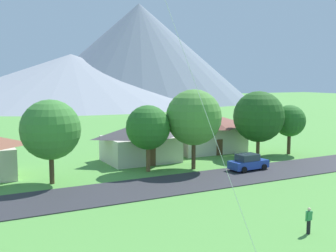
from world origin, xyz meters
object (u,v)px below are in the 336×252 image
house_leftmost (203,130)px  tree_right_of_center (290,121)px  tree_left_of_center (50,130)px  watcher_person (309,220)px  tree_near_left (194,117)px  house_right_center (140,141)px  tree_far_right (259,117)px  tree_center (148,128)px  parked_car_blue_west_end (248,162)px

house_leftmost → tree_right_of_center: 11.17m
house_leftmost → tree_right_of_center: tree_right_of_center is taller
tree_left_of_center → watcher_person: (11.40, -20.08, -4.12)m
tree_near_left → house_right_center: bearing=116.8°
house_right_center → tree_right_of_center: 19.26m
house_leftmost → tree_far_right: size_ratio=1.22×
tree_near_left → tree_left_of_center: size_ratio=1.09×
house_right_center → tree_center: (-1.48, -5.28, 2.25)m
tree_center → parked_car_blue_west_end: tree_center is taller
watcher_person → house_leftmost: bearing=70.0°
tree_far_right → watcher_person: tree_far_right is taller
house_right_center → tree_center: 5.93m
tree_near_left → watcher_person: bearing=-99.8°
parked_car_blue_west_end → tree_center: bearing=154.2°
tree_left_of_center → parked_car_blue_west_end: 20.24m
house_right_center → parked_car_blue_west_end: bearing=-51.1°
house_leftmost → tree_left_of_center: bearing=-158.7°
tree_near_left → watcher_person: (-3.35, -19.36, -4.65)m
parked_car_blue_west_end → watcher_person: (-8.00, -16.02, 0.01)m
tree_center → watcher_person: size_ratio=4.12×
tree_near_left → parked_car_blue_west_end: 7.38m
house_leftmost → parked_car_blue_west_end: size_ratio=2.30×
tree_left_of_center → parked_car_blue_west_end: bearing=-11.8°
tree_near_left → tree_left_of_center: tree_near_left is taller
tree_right_of_center → parked_car_blue_west_end: size_ratio=1.47×
tree_far_right → parked_car_blue_west_end: (-6.09, -5.76, -4.07)m
parked_car_blue_west_end → watcher_person: parked_car_blue_west_end is taller
house_right_center → watcher_person: 25.89m
tree_far_right → tree_center: bearing=-175.5°
parked_car_blue_west_end → tree_far_right: bearing=43.4°
house_leftmost → tree_far_right: 8.07m
house_right_center → tree_far_right: bearing=-16.2°
house_right_center → tree_far_right: tree_far_right is taller
house_right_center → parked_car_blue_west_end: house_right_center is taller
tree_near_left → tree_left_of_center: (-14.75, 0.71, -0.53)m
house_right_center → tree_near_left: 7.93m
tree_near_left → parked_car_blue_west_end: size_ratio=1.99×
tree_right_of_center → house_right_center: bearing=166.2°
house_leftmost → house_right_center: bearing=-165.1°
house_leftmost → house_right_center: 10.68m
tree_left_of_center → tree_far_right: (25.49, 1.71, -0.06)m
tree_right_of_center → tree_far_right: tree_far_right is taller
tree_center → tree_far_right: (15.50, 1.21, 0.35)m
tree_right_of_center → tree_center: bearing=-178.0°
tree_center → parked_car_blue_west_end: (9.41, -4.55, -3.72)m
tree_far_right → watcher_person: 26.26m
tree_center → watcher_person: bearing=-86.1°
tree_center → tree_far_right: tree_far_right is taller
house_leftmost → watcher_person: bearing=-110.0°
house_leftmost → parked_car_blue_west_end: (-2.39, -12.57, -1.82)m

